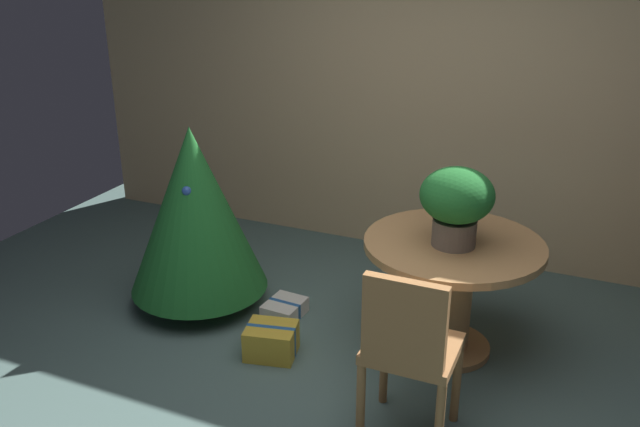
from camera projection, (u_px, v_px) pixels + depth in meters
name	position (u px, v px, depth m)	size (l,w,h in m)	color
ground_plane	(321.00, 407.00, 3.56)	(6.60, 6.60, 0.00)	#4C6660
back_wall_panel	(439.00, 89.00, 4.95)	(6.00, 0.10, 2.60)	tan
round_dining_table	(451.00, 278.00, 3.90)	(1.03, 1.03, 0.72)	#B27F4C
flower_vase	(457.00, 201.00, 3.67)	(0.41, 0.41, 0.45)	#665B51
wooden_chair_near	(409.00, 347.00, 3.13)	(0.43, 0.40, 0.94)	#9E6B3D
holiday_tree	(195.00, 210.00, 4.35)	(0.92, 0.92, 1.24)	brown
gift_box_gold	(271.00, 341.00, 3.99)	(0.34, 0.30, 0.19)	gold
gift_box_cream	(285.00, 309.00, 4.43)	(0.24, 0.28, 0.10)	silver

